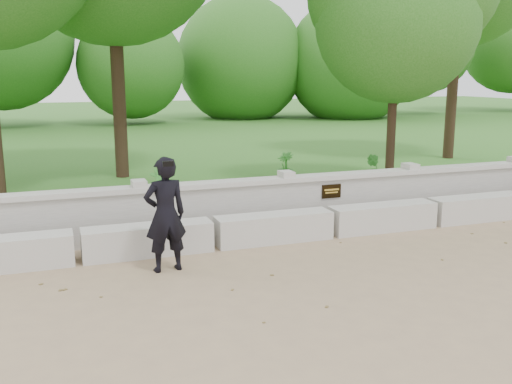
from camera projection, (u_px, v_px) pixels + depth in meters
ground at (394, 272)px, 7.71m from camera, size 80.00×80.00×0.00m
lawn at (176, 145)px, 20.57m from camera, size 40.00×22.00×0.25m
concrete_bench at (330, 222)px, 9.41m from camera, size 11.90×0.45×0.45m
parapet_wall at (312, 200)px, 10.01m from camera, size 12.50×0.35×0.90m
man_main at (165, 214)px, 7.62m from camera, size 0.61×0.55×1.57m
tree_near_right at (397, 8)px, 11.52m from camera, size 3.35×3.35×5.37m
shrub_a at (159, 186)px, 10.59m from camera, size 0.43×0.39×0.67m
shrub_b at (374, 168)px, 12.87m from camera, size 0.41×0.42×0.60m
shrub_d at (285, 167)px, 12.85m from camera, size 0.48×0.49×0.66m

